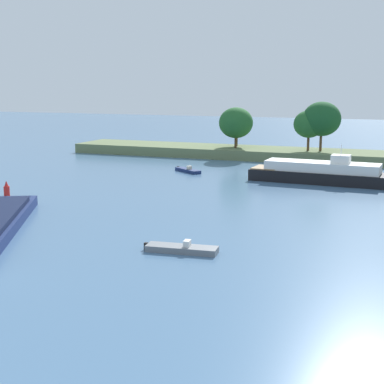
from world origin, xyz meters
TOP-DOWN VIEW (x-y plane):
  - treeline_island at (12.20, 71.88)m, footprint 89.03×10.64m
  - fishing_skiff at (-3.67, 51.39)m, footprint 5.15×4.14m
  - white_riverboat at (16.95, 49.18)m, footprint 19.80×5.63m
  - small_motorboat at (11.61, 12.07)m, footprint 6.16×2.26m
  - channel_buoy_red at (-16.88, 25.70)m, footprint 0.70×0.70m

SIDE VIEW (x-z plane):
  - fishing_skiff at x=-3.67m, z-range -0.23..0.76m
  - small_motorboat at x=11.61m, z-range -0.23..0.78m
  - channel_buoy_red at x=-16.88m, z-range -0.14..1.76m
  - white_riverboat at x=16.95m, z-range -1.34..4.03m
  - treeline_island at x=12.20m, z-range -2.19..8.16m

